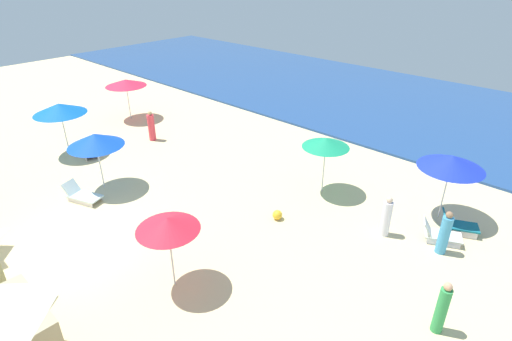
% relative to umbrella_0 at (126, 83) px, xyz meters
% --- Properties ---
extents(ground_plane, '(60.00, 60.00, 0.00)m').
position_rel_umbrella_0_xyz_m(ground_plane, '(9.51, -8.50, -2.22)').
color(ground_plane, beige).
extents(ocean, '(60.00, 15.66, 0.12)m').
position_rel_umbrella_0_xyz_m(ocean, '(9.51, 13.67, -2.16)').
color(ocean, navy).
rests_on(ocean, ground_plane).
extents(umbrella_0, '(2.39, 2.39, 2.42)m').
position_rel_umbrella_0_xyz_m(umbrella_0, '(0.00, 0.00, 0.00)').
color(umbrella_0, silver).
rests_on(umbrella_0, ground_plane).
extents(umbrella_1, '(2.31, 2.31, 2.58)m').
position_rel_umbrella_0_xyz_m(umbrella_1, '(18.07, 2.03, 0.11)').
color(umbrella_1, silver).
rests_on(umbrella_1, ground_plane).
extents(lounge_chair_1_0, '(1.42, 1.12, 0.79)m').
position_rel_umbrella_0_xyz_m(lounge_chair_1_0, '(18.91, 1.48, -1.93)').
color(lounge_chair_1_0, silver).
rests_on(lounge_chair_1_0, ground_plane).
extents(lounge_chair_1_1, '(1.48, 1.15, 0.76)m').
position_rel_umbrella_0_xyz_m(lounge_chair_1_1, '(18.63, 0.54, -1.96)').
color(lounge_chair_1_1, silver).
rests_on(lounge_chair_1_1, ground_plane).
extents(umbrella_2, '(2.26, 2.26, 2.49)m').
position_rel_umbrella_0_xyz_m(umbrella_2, '(6.65, -5.46, 0.00)').
color(umbrella_2, silver).
rests_on(umbrella_2, ground_plane).
extents(lounge_chair_2_0, '(1.66, 1.13, 0.73)m').
position_rel_umbrella_0_xyz_m(lounge_chair_2_0, '(6.96, -6.58, -1.98)').
color(lounge_chair_2_0, silver).
rests_on(lounge_chair_2_0, ground_plane).
extents(umbrella_3, '(2.48, 2.48, 2.60)m').
position_rel_umbrella_0_xyz_m(umbrella_3, '(2.11, -4.86, 0.12)').
color(umbrella_3, silver).
rests_on(umbrella_3, ground_plane).
extents(lounge_chair_3_0, '(1.32, 0.89, 0.73)m').
position_rel_umbrella_0_xyz_m(lounge_chair_3_0, '(3.15, -4.34, -1.96)').
color(lounge_chair_3_0, silver).
rests_on(lounge_chair_3_0, ground_plane).
extents(umbrella_4, '(1.82, 1.82, 2.41)m').
position_rel_umbrella_0_xyz_m(umbrella_4, '(13.59, -7.00, -0.01)').
color(umbrella_4, silver).
rests_on(umbrella_4, ground_plane).
extents(umbrella_5, '(1.91, 1.91, 2.44)m').
position_rel_umbrella_0_xyz_m(umbrella_5, '(13.71, 0.61, 0.02)').
color(umbrella_5, silver).
rests_on(umbrella_5, ground_plane).
extents(beachgoer_0, '(0.34, 0.34, 1.62)m').
position_rel_umbrella_0_xyz_m(beachgoer_0, '(20.06, -3.36, -1.46)').
color(beachgoer_0, green).
rests_on(beachgoer_0, ground_plane).
extents(beachgoer_1, '(0.49, 0.49, 1.60)m').
position_rel_umbrella_0_xyz_m(beachgoer_1, '(18.91, -0.04, -1.48)').
color(beachgoer_1, '#449ED2').
rests_on(beachgoer_1, ground_plane).
extents(beachgoer_2, '(0.39, 0.39, 1.55)m').
position_rel_umbrella_0_xyz_m(beachgoer_2, '(17.05, -0.41, -1.50)').
color(beachgoer_2, white).
rests_on(beachgoer_2, ground_plane).
extents(beachgoer_3, '(0.51, 0.51, 1.63)m').
position_rel_umbrella_0_xyz_m(beachgoer_3, '(3.81, -1.02, -1.47)').
color(beachgoer_3, '#F94251').
rests_on(beachgoer_3, ground_plane).
extents(beach_ball_0, '(0.37, 0.37, 0.37)m').
position_rel_umbrella_0_xyz_m(beach_ball_0, '(13.65, -2.25, -2.04)').
color(beach_ball_0, yellow).
rests_on(beach_ball_0, ground_plane).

